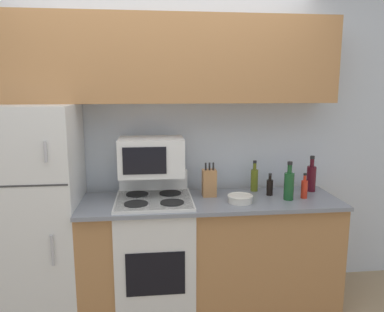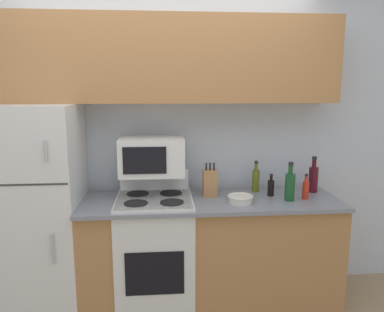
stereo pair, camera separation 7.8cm
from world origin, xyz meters
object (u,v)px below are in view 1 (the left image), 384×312
(bottle_wine_green, at_px, (289,185))
(bottle_soy_sauce, at_px, (270,187))
(refrigerator, at_px, (29,213))
(knife_block, at_px, (209,183))
(bottle_hot_sauce, at_px, (304,188))
(microwave, at_px, (151,156))
(bowl, at_px, (240,198))
(bottle_olive_oil, at_px, (254,179))
(bottle_wine_red, at_px, (311,177))
(stove, at_px, (155,252))

(bottle_wine_green, distance_m, bottle_soy_sauce, 0.18)
(refrigerator, bearing_deg, knife_block, 2.37)
(bottle_hot_sauce, bearing_deg, bottle_wine_green, -169.62)
(refrigerator, distance_m, microwave, 1.01)
(bowl, bearing_deg, refrigerator, 174.88)
(bottle_olive_oil, bearing_deg, bottle_wine_red, -6.54)
(bowl, relative_size, bottle_olive_oil, 0.74)
(bottle_hot_sauce, height_order, bottle_soy_sauce, bottle_hot_sauce)
(microwave, height_order, bottle_wine_green, microwave)
(microwave, xyz_separation_m, bottle_wine_green, (1.05, -0.17, -0.21))
(stove, relative_size, microwave, 2.15)
(microwave, distance_m, bottle_hot_sauce, 1.22)
(refrigerator, distance_m, bottle_olive_oil, 1.79)
(bottle_wine_red, bearing_deg, bottle_olive_oil, 173.46)
(bottle_wine_green, xyz_separation_m, bottle_soy_sauce, (-0.11, 0.13, -0.05))
(bottle_soy_sauce, bearing_deg, bottle_wine_red, 11.99)
(bottle_wine_green, relative_size, bottle_hot_sauce, 1.50)
(knife_block, xyz_separation_m, bottle_soy_sauce, (0.49, -0.03, -0.04))
(bowl, height_order, bottle_wine_red, bottle_wine_red)
(bottle_hot_sauce, bearing_deg, stove, 177.94)
(bottle_wine_red, distance_m, bottle_soy_sauce, 0.39)
(bottle_hot_sauce, distance_m, bottle_soy_sauce, 0.27)
(bottle_wine_red, relative_size, bottle_hot_sauce, 1.50)
(microwave, height_order, bottle_hot_sauce, microwave)
(refrigerator, bearing_deg, bottle_wine_green, -3.15)
(microwave, bearing_deg, bottle_hot_sauce, -6.95)
(knife_block, bearing_deg, bottle_wine_green, -15.55)
(bowl, bearing_deg, bottle_wine_red, 20.49)
(bottle_hot_sauce, height_order, bottle_olive_oil, bottle_olive_oil)
(bottle_olive_oil, height_order, bottle_soy_sauce, bottle_olive_oil)
(bottle_wine_red, height_order, bottle_wine_green, same)
(refrigerator, bearing_deg, bottle_olive_oil, 5.14)
(bowl, relative_size, bottle_wine_green, 0.64)
(refrigerator, distance_m, knife_block, 1.39)
(microwave, distance_m, bowl, 0.75)
(bowl, bearing_deg, bottle_olive_oil, 57.50)
(stove, xyz_separation_m, bottle_soy_sauce, (0.93, 0.07, 0.48))
(bottle_soy_sauce, bearing_deg, bottle_wine_green, -51.16)
(refrigerator, distance_m, bottle_wine_red, 2.26)
(stove, xyz_separation_m, bottle_wine_red, (1.31, 0.15, 0.53))
(stove, xyz_separation_m, bowl, (0.65, -0.10, 0.45))
(stove, distance_m, bowl, 0.79)
(bottle_hot_sauce, bearing_deg, bowl, -173.69)
(stove, relative_size, bottle_wine_red, 3.55)
(bottle_wine_green, bearing_deg, bottle_soy_sauce, 128.84)
(microwave, relative_size, knife_block, 1.81)
(microwave, bearing_deg, refrigerator, -176.24)
(knife_block, bearing_deg, stove, -167.39)
(bottle_olive_oil, bearing_deg, microwave, -173.37)
(bottle_wine_red, bearing_deg, knife_block, -176.78)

